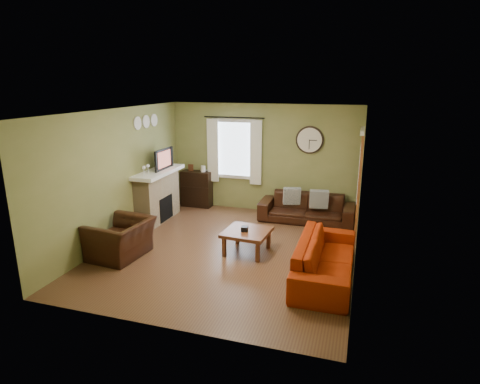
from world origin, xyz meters
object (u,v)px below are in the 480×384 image
(coffee_table, at_px, (247,241))
(bookshelf, at_px, (197,189))
(sofa_brown, at_px, (307,208))
(sofa_red, at_px, (325,258))
(armchair, at_px, (121,239))

(coffee_table, bearing_deg, bookshelf, 130.41)
(sofa_brown, relative_size, sofa_red, 0.96)
(armchair, relative_size, coffee_table, 1.31)
(sofa_brown, xyz_separation_m, coffee_table, (-0.81, -2.07, -0.10))
(sofa_red, relative_size, coffee_table, 2.75)
(sofa_brown, height_order, coffee_table, sofa_brown)
(sofa_red, bearing_deg, bookshelf, 50.09)
(bookshelf, height_order, coffee_table, bookshelf)
(sofa_brown, xyz_separation_m, sofa_red, (0.68, -2.63, 0.01))
(sofa_brown, height_order, sofa_red, sofa_red)
(armchair, bearing_deg, coffee_table, 116.78)
(sofa_red, relative_size, armchair, 2.10)
(bookshelf, xyz_separation_m, sofa_brown, (2.85, -0.32, -0.15))
(armchair, bearing_deg, bookshelf, -176.87)
(sofa_red, xyz_separation_m, coffee_table, (-1.49, 0.56, -0.11))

